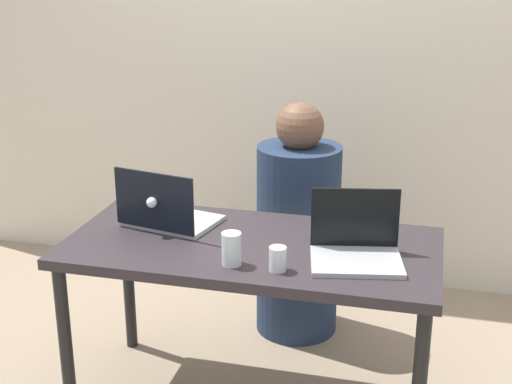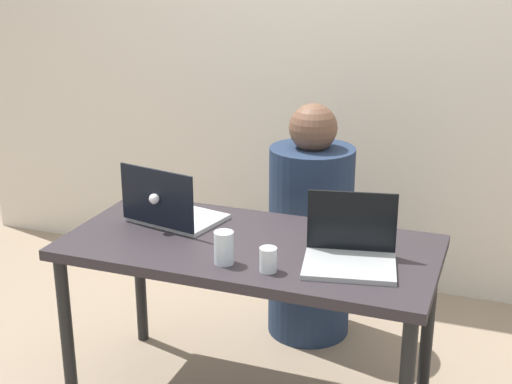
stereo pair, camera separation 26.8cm
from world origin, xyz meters
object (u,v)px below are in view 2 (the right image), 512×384
Objects in this scene: laptop_back_left at (171,211)px; water_glass_right at (268,261)px; laptop_front_right at (350,250)px; water_glass_center at (224,250)px; person_at_center at (310,235)px.

water_glass_right is (0.52, -0.29, -0.02)m from laptop_back_left.
laptop_front_right is (0.76, -0.13, -0.00)m from laptop_back_left.
water_glass_center is at bearing 177.50° from water_glass_right.
person_at_center reaches higher than laptop_back_left.
person_at_center is 0.75m from laptop_back_left.
person_at_center is 0.82m from laptop_front_right.
laptop_back_left is at bearing 44.45° from person_at_center.
laptop_back_left is 3.33× the size of water_glass_center.
laptop_back_left is 4.59× the size of water_glass_right.
laptop_back_left is 0.59m from water_glass_right.
laptop_front_right is 0.30m from water_glass_right.
laptop_front_right is 3.03× the size of water_glass_center.
water_glass_right is at bearing -158.19° from laptop_front_right.
laptop_back_left reaches higher than laptop_front_right.
water_glass_right is at bearing 87.46° from person_at_center.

